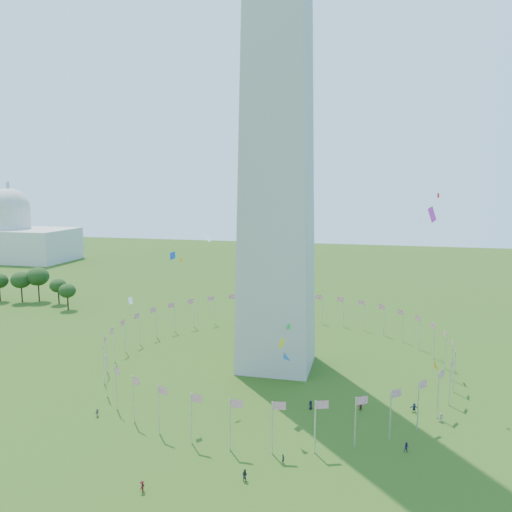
# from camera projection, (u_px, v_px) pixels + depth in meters

# --- Properties ---
(ground) EXTENTS (600.00, 600.00, 0.00)m
(ground) POSITION_uv_depth(u_px,v_px,m) (211.00, 486.00, 72.76)
(ground) COLOR #25430F
(ground) RESTS_ON ground
(flag_ring) EXTENTS (80.24, 80.24, 9.00)m
(flag_ring) POSITION_uv_depth(u_px,v_px,m) (276.00, 347.00, 120.25)
(flag_ring) COLOR silver
(flag_ring) RESTS_ON ground
(capitol_building) EXTENTS (70.00, 35.00, 46.00)m
(capitol_building) POSITION_uv_depth(u_px,v_px,m) (10.00, 220.00, 283.80)
(capitol_building) COLOR beige
(capitol_building) RESTS_ON ground
(crowd) EXTENTS (89.84, 55.88, 1.95)m
(crowd) POSITION_uv_depth(u_px,v_px,m) (313.00, 483.00, 72.03)
(crowd) COLOR black
(crowd) RESTS_ON ground
(kites_aloft) EXTENTS (86.31, 76.81, 35.54)m
(kites_aloft) POSITION_uv_depth(u_px,v_px,m) (278.00, 312.00, 91.53)
(kites_aloft) COLOR blue
(kites_aloft) RESTS_ON ground
(tree_line_west) EXTENTS (54.92, 15.75, 12.64)m
(tree_line_west) POSITION_uv_depth(u_px,v_px,m) (16.00, 288.00, 183.93)
(tree_line_west) COLOR #254717
(tree_line_west) RESTS_ON ground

